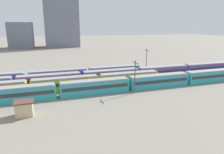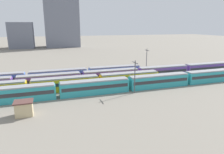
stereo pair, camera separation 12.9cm
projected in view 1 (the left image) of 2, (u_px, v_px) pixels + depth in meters
ground_plane at (23, 92)px, 54.50m from camera, size 600.00×600.00×0.00m
train_track_0 at (159, 81)px, 58.03m from camera, size 93.60×3.06×3.75m
train_track_1 at (66, 84)px, 55.02m from camera, size 55.80×3.06×3.75m
train_track_2 at (138, 73)px, 67.10m from camera, size 112.50×3.06×3.75m
train_track_3 at (59, 75)px, 64.23m from camera, size 55.80×3.06×3.75m
catenary_pole_0 at (135, 75)px, 52.06m from camera, size 0.24×3.20×8.75m
catenary_pole_1 at (146, 59)px, 75.94m from camera, size 0.24×3.20×8.96m
signal_hut at (24, 108)px, 39.60m from camera, size 3.60×3.00×3.04m
distant_building_1 at (21, 35)px, 158.26m from camera, size 17.86×19.66×19.81m
distant_building_2 at (61, 14)px, 163.64m from camera, size 26.97×20.00×52.36m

